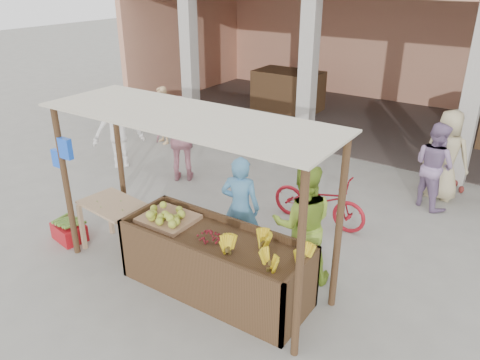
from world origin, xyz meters
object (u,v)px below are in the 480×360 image
Objects in this scene: vendor_green at (303,221)px; red_crate at (69,232)px; motorcycle at (319,199)px; vendor_blue at (240,205)px; side_table at (114,211)px; fruit_stall at (215,265)px.

red_crate is at bearing -12.47° from vendor_green.
vendor_green is 1.72m from motorcycle.
motorcycle is at bearing -127.51° from vendor_blue.
side_table is at bearing 25.45° from red_crate.
side_table is 1.99× the size of red_crate.
red_crate is 4.17m from motorcycle.
vendor_blue is 1.71m from motorcycle.
side_table is 0.61× the size of motorcycle.
motorcycle is at bearing -104.01° from vendor_green.
red_crate is at bearing -158.13° from side_table.
vendor_blue is 0.98× the size of motorcycle.
vendor_green is (3.58, 1.16, 0.78)m from red_crate.
fruit_stall is 2.78m from red_crate.
vendor_blue is at bearing 159.58° from motorcycle.
side_table is at bearing -179.13° from fruit_stall.
fruit_stall is 1.05m from vendor_blue.
motorcycle is at bearing 54.81° from side_table.
vendor_green reaches higher than vendor_blue.
vendor_green is (2.71, 0.92, 0.25)m from side_table.
vendor_blue reaches higher than motorcycle.
vendor_blue is (-0.21, 0.92, 0.46)m from fruit_stall.
vendor_blue is 1.04m from vendor_green.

